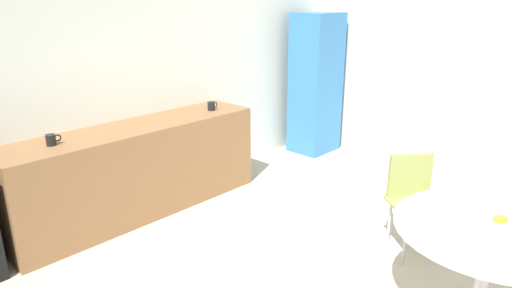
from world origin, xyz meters
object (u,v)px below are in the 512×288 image
round_table (488,245)px  mug_green (211,106)px  chair_olive (413,192)px  locker_cabinet (316,84)px  fruit_bowl (496,225)px  mug_white (51,140)px

round_table → mug_green: bearing=83.7°
chair_olive → locker_cabinet: bearing=54.7°
round_table → fruit_bowl: bearing=-142.4°
fruit_bowl → mug_green: mug_green is taller
chair_olive → mug_green: (-0.30, 2.23, 0.43)m
locker_cabinet → chair_olive: bearing=-125.3°
fruit_bowl → mug_white: 3.37m
locker_cabinet → fruit_bowl: bearing=-126.5°
chair_olive → mug_green: 2.28m
locker_cabinet → mug_white: locker_cabinet is taller
round_table → mug_green: size_ratio=9.03×
round_table → mug_green: mug_green is taller
mug_white → fruit_bowl: bearing=-66.3°
round_table → mug_green: 3.04m
mug_green → locker_cabinet: bearing=-1.3°
round_table → mug_white: 3.37m
chair_olive → fruit_bowl: 1.08m
locker_cabinet → round_table: 3.69m
locker_cabinet → mug_white: 3.56m
chair_olive → mug_white: 3.07m
chair_olive → mug_green: mug_green is taller
locker_cabinet → mug_green: locker_cabinet is taller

